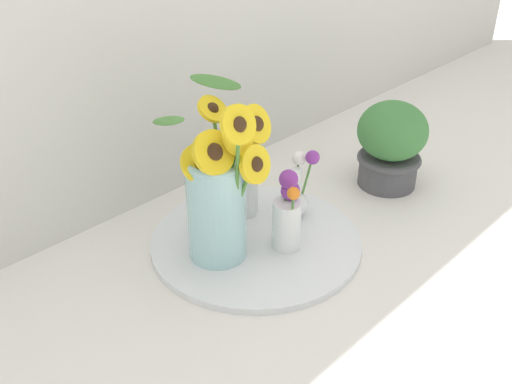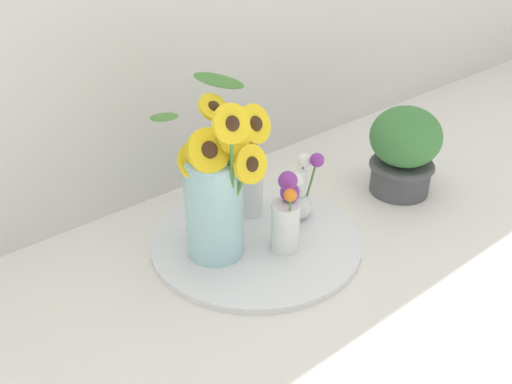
# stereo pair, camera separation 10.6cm
# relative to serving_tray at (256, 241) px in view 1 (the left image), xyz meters

# --- Properties ---
(ground_plane) EXTENTS (6.00, 6.00, 0.00)m
(ground_plane) POSITION_rel_serving_tray_xyz_m (-0.02, -0.06, -0.01)
(ground_plane) COLOR silver
(serving_tray) EXTENTS (0.46, 0.46, 0.02)m
(serving_tray) POSITION_rel_serving_tray_xyz_m (0.00, 0.00, 0.00)
(serving_tray) COLOR silver
(serving_tray) RESTS_ON ground_plane
(mason_jar_sunflowers) EXTENTS (0.25, 0.23, 0.36)m
(mason_jar_sunflowers) POSITION_rel_serving_tray_xyz_m (-0.09, 0.01, 0.15)
(mason_jar_sunflowers) COLOR #9ED1D6
(mason_jar_sunflowers) RESTS_ON serving_tray
(vase_small_center) EXTENTS (0.07, 0.08, 0.18)m
(vase_small_center) POSITION_rel_serving_tray_xyz_m (0.03, -0.06, 0.09)
(vase_small_center) COLOR white
(vase_small_center) RESTS_ON serving_tray
(vase_bulb_right) EXTENTS (0.09, 0.07, 0.17)m
(vase_bulb_right) POSITION_rel_serving_tray_xyz_m (0.13, -0.00, 0.07)
(vase_bulb_right) COLOR white
(vase_bulb_right) RESTS_ON serving_tray
(vase_small_back) EXTENTS (0.07, 0.07, 0.15)m
(vase_small_back) POSITION_rel_serving_tray_xyz_m (0.06, 0.09, 0.07)
(vase_small_back) COLOR white
(vase_small_back) RESTS_ON serving_tray
(potted_plant) EXTENTS (0.17, 0.17, 0.22)m
(potted_plant) POSITION_rel_serving_tray_xyz_m (0.42, -0.05, 0.11)
(potted_plant) COLOR #4C4C51
(potted_plant) RESTS_ON ground_plane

